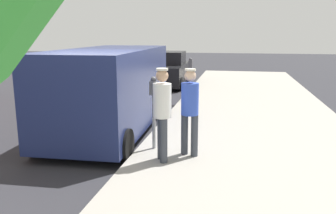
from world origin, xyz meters
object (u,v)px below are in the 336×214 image
parked_van (110,88)px  parked_sedan_ahead (167,70)px  parking_meter_near (154,100)px  parking_meter_far (190,71)px  pedestrian_in_white (162,109)px  pedestrian_in_blue (190,106)px

parked_van → parked_sedan_ahead: (-0.25, 8.56, -0.41)m
parking_meter_near → parked_sedan_ahead: (-1.75, 10.05, -0.43)m
parking_meter_far → parked_van: bearing=-109.8°
pedestrian_in_white → parked_van: parked_van is taller
parking_meter_near → pedestrian_in_blue: 0.84m
parking_meter_near → parked_sedan_ahead: size_ratio=0.34×
pedestrian_in_white → parked_van: bearing=130.0°
parking_meter_far → pedestrian_in_blue: (0.79, -5.93, -0.04)m
parking_meter_near → pedestrian_in_blue: pedestrian_in_blue is taller
parking_meter_far → pedestrian_in_white: (0.33, -6.34, -0.02)m
pedestrian_in_white → pedestrian_in_blue: (0.46, 0.41, -0.03)m
parking_meter_far → parked_sedan_ahead: parking_meter_far is taller
parking_meter_near → pedestrian_in_blue: bearing=-19.5°
pedestrian_in_white → pedestrian_in_blue: 0.61m
parked_sedan_ahead → parking_meter_far: bearing=-68.3°
parking_meter_near → parking_meter_far: same height
parked_van → parked_sedan_ahead: parked_van is taller
parked_van → parking_meter_near: bearing=-44.9°
parking_meter_far → parked_sedan_ahead: size_ratio=0.34×
pedestrian_in_blue → parking_meter_far: bearing=97.6°
pedestrian_in_blue → parked_van: (-2.29, 1.78, 0.02)m
parking_meter_near → parking_meter_far: (0.00, 5.65, 0.00)m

